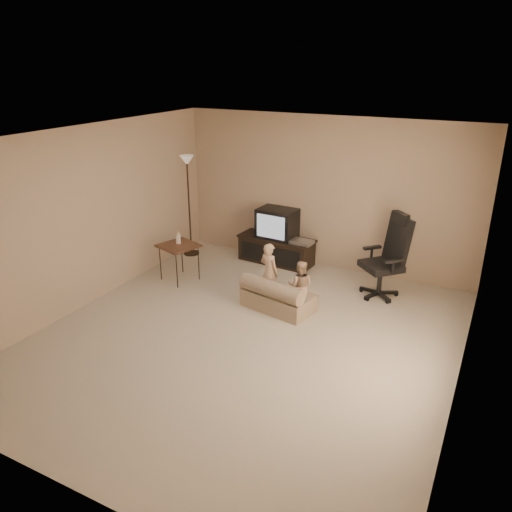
{
  "coord_description": "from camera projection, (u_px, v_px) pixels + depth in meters",
  "views": [
    {
      "loc": [
        2.64,
        -4.82,
        3.31
      ],
      "look_at": [
        -0.16,
        0.6,
        0.89
      ],
      "focal_mm": 35.0,
      "sensor_mm": 36.0,
      "label": 1
    }
  ],
  "objects": [
    {
      "name": "toddler_right",
      "position": [
        300.0,
        285.0,
        6.94
      ],
      "size": [
        0.39,
        0.27,
        0.73
      ],
      "primitive_type": "imported",
      "rotation": [
        0.0,
        0.0,
        3.37
      ],
      "color": "tan",
      "rests_on": "floor"
    },
    {
      "name": "room_shell",
      "position": [
        245.0,
        225.0,
        5.77
      ],
      "size": [
        5.5,
        5.5,
        5.5
      ],
      "color": "silver",
      "rests_on": "floor"
    },
    {
      "name": "child_sofa",
      "position": [
        277.0,
        297.0,
        6.99
      ],
      "size": [
        1.07,
        0.74,
        0.48
      ],
      "rotation": [
        0.0,
        0.0,
        -0.2
      ],
      "color": "#9D896A",
      "rests_on": "floor"
    },
    {
      "name": "side_table",
      "position": [
        178.0,
        246.0,
        7.81
      ],
      "size": [
        0.67,
        0.67,
        0.81
      ],
      "rotation": [
        0.0,
        0.0,
        -0.3
      ],
      "color": "brown",
      "rests_on": "floor"
    },
    {
      "name": "office_chair",
      "position": [
        386.0,
        267.0,
        7.32
      ],
      "size": [
        0.83,
        0.83,
        1.27
      ],
      "rotation": [
        0.0,
        0.0,
        -0.75
      ],
      "color": "black",
      "rests_on": "floor"
    },
    {
      "name": "floor",
      "position": [
        246.0,
        339.0,
        6.33
      ],
      "size": [
        5.5,
        5.5,
        0.0
      ],
      "primitive_type": "plane",
      "color": "beige",
      "rests_on": "ground"
    },
    {
      "name": "floor_lamp",
      "position": [
        188.0,
        184.0,
        8.58
      ],
      "size": [
        0.28,
        0.28,
        1.78
      ],
      "color": "black",
      "rests_on": "floor"
    },
    {
      "name": "toddler_left",
      "position": [
        269.0,
        272.0,
        7.21
      ],
      "size": [
        0.37,
        0.31,
        0.87
      ],
      "primitive_type": "imported",
      "rotation": [
        0.0,
        0.0,
        2.86
      ],
      "color": "tan",
      "rests_on": "floor"
    },
    {
      "name": "tv_stand",
      "position": [
        277.0,
        241.0,
        8.55
      ],
      "size": [
        1.36,
        0.57,
        0.96
      ],
      "rotation": [
        0.0,
        0.0,
        -0.06
      ],
      "color": "black",
      "rests_on": "floor"
    }
  ]
}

